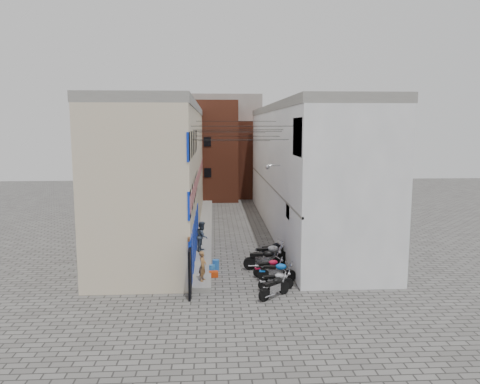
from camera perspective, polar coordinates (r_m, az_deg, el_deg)
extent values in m
plane|color=#575552|center=(21.78, 0.76, -12.12)|extent=(90.00, 90.00, 0.00)
cube|color=gray|center=(34.20, -4.22, -4.44)|extent=(0.90, 26.00, 0.25)
cube|color=beige|center=(33.73, -9.31, 2.40)|extent=(5.00, 26.00, 8.50)
cube|color=#C16C6E|center=(33.59, -5.13, 2.03)|extent=(0.10, 26.00, 0.80)
cube|color=#0C2BB8|center=(26.06, -5.59, -5.77)|extent=(0.12, 10.20, 2.40)
cube|color=#0C2BB8|center=(25.41, -5.76, 3.02)|extent=(0.10, 10.20, 4.00)
cube|color=gray|center=(33.60, -9.49, 10.06)|extent=(5.10, 26.00, 0.50)
cube|color=black|center=(21.02, -6.13, -9.75)|extent=(0.10, 1.20, 2.20)
cube|color=silver|center=(34.16, 7.63, 2.51)|extent=(5.00, 26.00, 8.50)
cube|color=#0C2BB8|center=(22.25, 7.13, 6.68)|extent=(0.10, 2.40, 1.80)
cube|color=white|center=(25.12, 5.96, -2.33)|extent=(0.08, 1.00, 0.70)
cylinder|color=#B2B2B7|center=(27.72, 4.20, 3.25)|extent=(0.80, 0.06, 0.06)
sphere|color=#B2B2B7|center=(27.68, 3.38, 3.05)|extent=(0.28, 0.28, 0.28)
cube|color=gray|center=(34.03, 7.77, 10.07)|extent=(5.10, 26.00, 0.50)
cube|color=gray|center=(33.87, 3.51, 1.07)|extent=(0.10, 26.00, 0.12)
cube|color=brown|center=(48.45, -3.94, 5.07)|extent=(6.00, 6.00, 10.00)
cube|color=brown|center=(50.70, 1.76, 4.09)|extent=(5.00, 6.00, 8.00)
cube|color=gray|center=(54.44, -1.76, 5.94)|extent=(8.00, 5.00, 11.00)
cube|color=black|center=(46.04, -1.45, 0.18)|extent=(2.00, 0.30, 2.40)
cylinder|color=black|center=(22.43, 0.43, 8.03)|extent=(5.20, 0.02, 0.02)
cylinder|color=black|center=(24.44, 0.12, 6.39)|extent=(5.20, 0.02, 0.02)
cylinder|color=black|center=(26.93, -0.19, 7.40)|extent=(5.20, 0.02, 0.02)
cylinder|color=black|center=(29.42, -0.46, 8.62)|extent=(5.20, 0.02, 0.02)
cylinder|color=black|center=(32.43, -0.72, 6.27)|extent=(5.20, 0.02, 0.02)
cylinder|color=black|center=(35.42, -0.94, 7.23)|extent=(5.20, 0.02, 0.02)
cylinder|color=black|center=(25.43, -0.01, 7.58)|extent=(5.65, 2.07, 0.02)
cylinder|color=black|center=(28.43, -0.36, 6.83)|extent=(5.80, 1.58, 0.02)
imported|color=#9A6738|center=(22.37, -4.58, -8.98)|extent=(0.47, 0.59, 1.43)
imported|color=#364252|center=(27.52, -4.63, -5.39)|extent=(0.77, 0.93, 1.74)
cylinder|color=blue|center=(24.20, -3.41, -9.43)|extent=(0.39, 0.39, 0.49)
cylinder|color=blue|center=(24.82, -2.98, -8.89)|extent=(0.40, 0.40, 0.56)
cube|color=#C73A0E|center=(23.86, -3.23, -9.96)|extent=(0.46, 0.35, 0.28)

